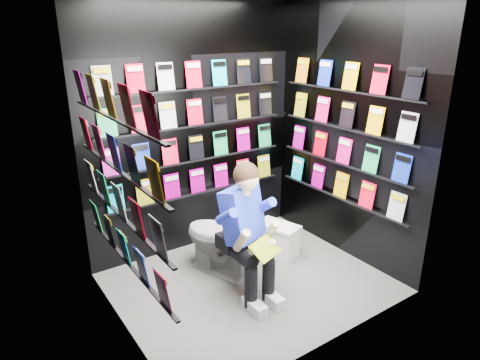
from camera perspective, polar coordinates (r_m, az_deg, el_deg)
floor at (r=4.20m, az=1.29°, el=-13.54°), size 2.40×2.40×0.00m
wall_back at (r=4.47m, az=-6.13°, el=6.67°), size 2.40×0.04×2.60m
wall_front at (r=2.94m, az=12.94°, el=-0.77°), size 2.40×0.04×2.60m
wall_left at (r=3.13m, az=-16.65°, el=0.17°), size 0.04×2.00×2.60m
wall_right at (r=4.44m, az=14.18°, el=6.09°), size 0.04×2.00×2.60m
comics_back at (r=4.44m, az=-5.95°, el=6.67°), size 2.10×0.06×1.37m
comics_left at (r=3.14m, az=-16.14°, el=0.36°), size 0.06×1.70×1.37m
comics_right at (r=4.42m, az=13.92°, el=6.10°), size 0.06×1.70×1.37m
toilet at (r=4.21m, az=-2.82°, el=-7.69°), size 0.63×0.84×0.73m
longbox at (r=4.61m, az=5.03°, el=-8.07°), size 0.35×0.47×0.32m
longbox_lid at (r=4.53m, az=5.09°, el=-6.12°), size 0.38×0.50×0.03m
reader at (r=3.75m, az=0.16°, el=-4.70°), size 0.69×0.84×1.33m
held_comic at (r=3.58m, az=3.39°, el=-9.13°), size 0.31×0.24×0.12m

